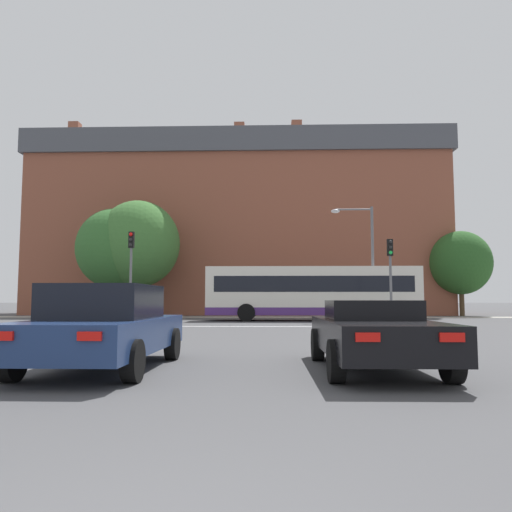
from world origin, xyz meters
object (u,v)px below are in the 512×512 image
Objects in this scene: car_saloon_left at (105,326)px; car_roadster_right at (373,333)px; pedestrian_waiting at (413,302)px; street_lamp_junction at (365,249)px; traffic_light_near_left at (131,262)px; traffic_light_near_right at (390,267)px; bus_crossing_lead at (312,292)px.

car_roadster_right is (4.71, 0.04, -0.12)m from car_saloon_left.
pedestrian_waiting reaches higher than car_saloon_left.
pedestrian_waiting is at bearing 56.49° from street_lamp_junction.
traffic_light_near_left is at bearing -159.51° from street_lamp_junction.
traffic_light_near_right is at bearing -86.21° from street_lamp_junction.
traffic_light_near_left is 13.05m from street_lamp_junction.
bus_crossing_lead is 1.86× the size of street_lamp_junction.
street_lamp_junction is (8.27, 19.78, 3.34)m from car_saloon_left.
car_saloon_left is 1.04× the size of car_roadster_right.
traffic_light_near_right is 12.51m from traffic_light_near_left.
traffic_light_near_right is at bearing -149.43° from bus_crossing_lead.
bus_crossing_lead is at bearing 165.24° from street_lamp_junction.
traffic_light_near_right is at bearing -1.01° from traffic_light_near_left.
street_lamp_junction reaches higher than pedestrian_waiting.
street_lamp_junction reaches higher than traffic_light_near_right.
car_saloon_left is 29.81m from pedestrian_waiting.
traffic_light_near_left reaches higher than pedestrian_waiting.
traffic_light_near_left is at bearing 120.06° from bus_crossing_lead.
traffic_light_near_left is 0.69× the size of street_lamp_junction.
car_saloon_left is 21.70m from street_lamp_junction.
car_saloon_left is 1.02× the size of traffic_light_near_left.
traffic_light_near_left is 2.54× the size of pedestrian_waiting.
street_lamp_junction reaches higher than bus_crossing_lead.
car_roadster_right is at bearing -60.40° from traffic_light_near_left.
bus_crossing_lead is (5.31, 20.56, 0.92)m from car_saloon_left.
bus_crossing_lead is 10.74m from traffic_light_near_left.
street_lamp_junction reaches higher than car_roadster_right.
traffic_light_near_left reaches higher than car_saloon_left.
street_lamp_junction reaches higher than traffic_light_near_left.
bus_crossing_lead is at bearing 75.88° from car_saloon_left.
car_saloon_left is at bearing 165.52° from bus_crossing_lead.
traffic_light_near_left reaches higher than traffic_light_near_right.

